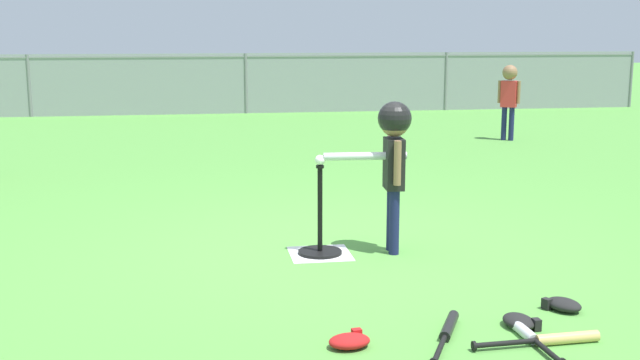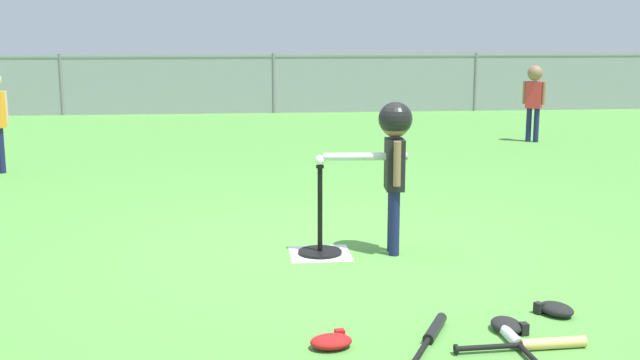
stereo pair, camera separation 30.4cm
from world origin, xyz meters
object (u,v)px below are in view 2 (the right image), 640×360
Objects in this scene: spare_bat_black at (432,333)px; glove_tossed_aside at (555,309)px; spare_bat_wood at (540,344)px; glove_by_plate at (507,325)px; glove_near_bats at (332,341)px; baseball_on_tee at (320,160)px; fielder_deep_left at (534,93)px; batting_tee at (320,240)px; batter_child at (394,147)px; spare_bat_silver at (513,338)px.

glove_tossed_aside reaches higher than spare_bat_black.
spare_bat_wood is 0.27m from glove_by_plate.
glove_near_bats is at bearing -172.65° from glove_by_plate.
baseball_on_tee is at bearing 104.54° from spare_bat_black.
baseball_on_tee is 1.96m from glove_tossed_aside.
glove_by_plate reaches higher than spare_bat_wood.
fielder_deep_left is 7.31m from glove_tossed_aside.
baseball_on_tee is at bearing -90.00° from batting_tee.
batter_child is 1.86× the size of spare_bat_silver.
batter_child is at bearing 102.88° from spare_bat_wood.
glove_near_bats is at bearing -117.61° from fielder_deep_left.
spare_bat_black is (0.43, -1.65, -0.66)m from baseball_on_tee.
fielder_deep_left is 4.11× the size of glove_tossed_aside.
spare_bat_silver is (0.83, -1.77, -0.07)m from batting_tee.
batting_tee is 1.84m from glove_tossed_aside.
spare_bat_black is at bearing -160.88° from glove_tossed_aside.
spare_bat_silver is at bearing 141.49° from spare_bat_wood.
spare_bat_silver is at bearing -15.78° from spare_bat_black.
fielder_deep_left reaches higher than spare_bat_silver.
batter_child is at bearing -119.57° from fielder_deep_left.
spare_bat_wood is at bearing -110.27° from fielder_deep_left.
batting_tee is at bearing 86.13° from glove_near_bats.
glove_tossed_aside is at bearing -62.79° from batter_child.
glove_tossed_aside is at bearing 31.23° from glove_by_plate.
spare_bat_black is at bearing 7.34° from glove_near_bats.
glove_near_bats is at bearing -93.87° from baseball_on_tee.
glove_tossed_aside is (0.79, 0.27, 0.01)m from spare_bat_black.
batting_tee is at bearing -123.68° from fielder_deep_left.
batting_tee reaches higher than spare_bat_wood.
spare_bat_silver is 0.14m from spare_bat_wood.
spare_bat_black is (-3.22, -7.13, -0.68)m from fielder_deep_left.
glove_near_bats reaches higher than spare_bat_black.
glove_tossed_aside is at bearing 59.88° from spare_bat_wood.
glove_by_plate is at bearing 107.96° from spare_bat_wood.
glove_near_bats is at bearing -110.76° from batter_child.
fielder_deep_left is at bearing 62.39° from glove_near_bats.
glove_near_bats reaches higher than spare_bat_silver.
fielder_deep_left is 4.55× the size of glove_near_bats.
glove_near_bats is (-0.12, -1.72, -0.07)m from batting_tee.
spare_bat_silver is (0.31, -1.74, -0.76)m from batter_child.
glove_by_plate is at bearing -61.76° from baseball_on_tee.
batting_tee is 0.60× the size of fielder_deep_left.
baseball_on_tee is 0.12× the size of spare_bat_black.
spare_bat_silver is 0.93× the size of spare_bat_black.
glove_near_bats is 1.38m from glove_tossed_aside.
fielder_deep_left is 4.76× the size of glove_by_plate.
batting_tee is 2.08m from spare_bat_wood.
batter_child is 1.79m from spare_bat_black.
spare_bat_silver is at bearing -135.08° from glove_tossed_aside.
batter_child is 1.73× the size of spare_bat_black.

